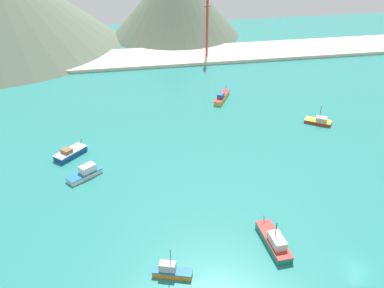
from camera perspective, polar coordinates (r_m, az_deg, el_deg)
ground at (r=104.27m, az=12.67°, el=-3.87°), size 260.00×280.00×0.50m
fishing_boat_0 at (r=128.35m, az=16.03°, el=2.88°), size 7.62×6.51×5.27m
fishing_boat_1 at (r=83.50m, az=10.56°, el=-12.22°), size 3.67×10.98×5.47m
fishing_boat_2 at (r=138.21m, az=3.84°, el=6.03°), size 7.22×10.49×2.64m
fishing_boat_4 at (r=77.20m, az=-2.72°, el=-16.00°), size 7.02×4.17×5.72m
fishing_boat_6 at (r=102.99m, az=-13.57°, el=-3.64°), size 8.22×7.13×2.68m
fishing_boat_7 at (r=111.87m, az=-15.44°, el=-1.11°), size 8.09×8.12×3.01m
beach_strip at (r=178.48m, az=2.40°, el=11.51°), size 247.00×21.92×1.20m
radio_tower at (r=171.84m, az=1.95°, el=14.88°), size 2.41×1.93×24.14m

